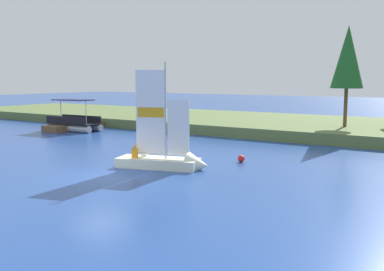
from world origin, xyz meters
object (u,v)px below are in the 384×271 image
shoreline_tree_left (348,57)px  channel_buoy (241,159)px  wooden_dock (77,126)px  sailboat (172,160)px  pontoon_boat (74,123)px

shoreline_tree_left → channel_buoy: size_ratio=20.33×
wooden_dock → sailboat: (17.56, -9.40, 0.14)m
shoreline_tree_left → channel_buoy: bearing=-98.3°
shoreline_tree_left → wooden_dock: shoreline_tree_left is taller
sailboat → pontoon_boat: 18.89m
sailboat → channel_buoy: bearing=41.4°
shoreline_tree_left → channel_buoy: shoreline_tree_left is taller
wooden_dock → sailboat: bearing=-28.2°
shoreline_tree_left → channel_buoy: 15.10m
wooden_dock → pontoon_boat: (0.69, -0.92, 0.38)m
sailboat → channel_buoy: 4.12m
shoreline_tree_left → wooden_dock: bearing=-160.3°
wooden_dock → pontoon_boat: 1.21m
shoreline_tree_left → wooden_dock: 23.84m
channel_buoy → pontoon_boat: bearing=165.3°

